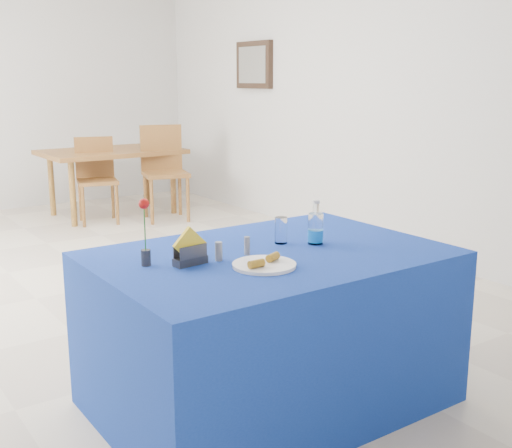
{
  "coord_description": "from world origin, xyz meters",
  "views": [
    {
      "loc": [
        -1.76,
        -4.51,
        1.55
      ],
      "look_at": [
        -0.18,
        -2.24,
        0.92
      ],
      "focal_mm": 45.0,
      "sensor_mm": 36.0,
      "label": 1
    }
  ],
  "objects_px": {
    "plate": "(264,265)",
    "oak_table": "(111,156)",
    "water_bottle": "(316,229)",
    "chair_bg_left": "(96,173)",
    "chair_bg_right": "(164,165)",
    "blue_table": "(270,328)"
  },
  "relations": [
    {
      "from": "plate",
      "to": "oak_table",
      "type": "xyz_separation_m",
      "value": [
        1.3,
        4.83,
        -0.09
      ]
    },
    {
      "from": "water_bottle",
      "to": "chair_bg_left",
      "type": "xyz_separation_m",
      "value": [
        0.57,
        4.4,
        -0.3
      ]
    },
    {
      "from": "chair_bg_left",
      "to": "chair_bg_right",
      "type": "height_order",
      "value": "chair_bg_right"
    },
    {
      "from": "chair_bg_left",
      "to": "chair_bg_right",
      "type": "relative_size",
      "value": 0.89
    },
    {
      "from": "plate",
      "to": "chair_bg_left",
      "type": "distance_m",
      "value": 4.69
    },
    {
      "from": "blue_table",
      "to": "chair_bg_right",
      "type": "height_order",
      "value": "chair_bg_right"
    },
    {
      "from": "water_bottle",
      "to": "oak_table",
      "type": "bearing_deg",
      "value": 79.51
    },
    {
      "from": "blue_table",
      "to": "chair_bg_right",
      "type": "relative_size",
      "value": 1.53
    },
    {
      "from": "blue_table",
      "to": "water_bottle",
      "type": "height_order",
      "value": "water_bottle"
    },
    {
      "from": "plate",
      "to": "chair_bg_right",
      "type": "xyz_separation_m",
      "value": [
        1.69,
        4.3,
        -0.16
      ]
    },
    {
      "from": "plate",
      "to": "chair_bg_left",
      "type": "xyz_separation_m",
      "value": [
        1.01,
        4.58,
        -0.23
      ]
    },
    {
      "from": "water_bottle",
      "to": "blue_table",
      "type": "bearing_deg",
      "value": 179.53
    },
    {
      "from": "oak_table",
      "to": "chair_bg_right",
      "type": "xyz_separation_m",
      "value": [
        0.4,
        -0.52,
        -0.07
      ]
    },
    {
      "from": "oak_table",
      "to": "chair_bg_left",
      "type": "relative_size",
      "value": 1.65
    },
    {
      "from": "blue_table",
      "to": "chair_bg_left",
      "type": "height_order",
      "value": "chair_bg_left"
    },
    {
      "from": "plate",
      "to": "water_bottle",
      "type": "bearing_deg",
      "value": 22.26
    },
    {
      "from": "oak_table",
      "to": "chair_bg_left",
      "type": "distance_m",
      "value": 0.41
    },
    {
      "from": "oak_table",
      "to": "blue_table",
      "type": "bearing_deg",
      "value": -103.7
    },
    {
      "from": "blue_table",
      "to": "plate",
      "type": "bearing_deg",
      "value": -132.14
    },
    {
      "from": "plate",
      "to": "chair_bg_right",
      "type": "height_order",
      "value": "chair_bg_right"
    },
    {
      "from": "blue_table",
      "to": "oak_table",
      "type": "distance_m",
      "value": 4.79
    },
    {
      "from": "chair_bg_right",
      "to": "chair_bg_left",
      "type": "bearing_deg",
      "value": 173.82
    }
  ]
}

